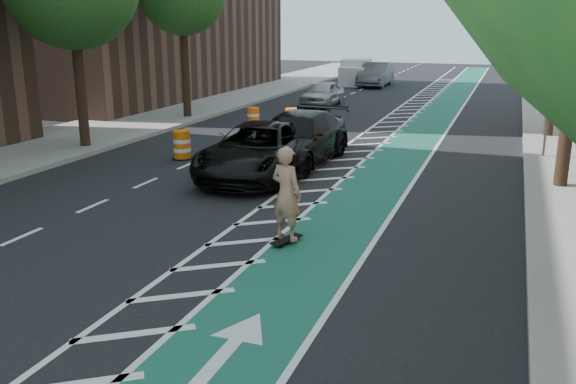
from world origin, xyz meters
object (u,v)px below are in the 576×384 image
at_px(suv_near, 258,150).
at_px(skateboarder, 286,193).
at_px(barrel_a, 182,146).
at_px(suv_far, 296,139).

bearing_deg(suv_near, skateboarder, -65.84).
bearing_deg(skateboarder, barrel_a, -28.08).
height_order(suv_far, barrel_a, suv_far).
distance_m(skateboarder, suv_far, 7.51).
xyz_separation_m(suv_near, suv_far, (0.51, 1.96, 0.03)).
bearing_deg(suv_far, skateboarder, -69.62).
height_order(suv_near, barrel_a, suv_near).
distance_m(skateboarder, barrel_a, 8.87).
distance_m(suv_near, suv_far, 2.02).
height_order(skateboarder, barrel_a, skateboarder).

